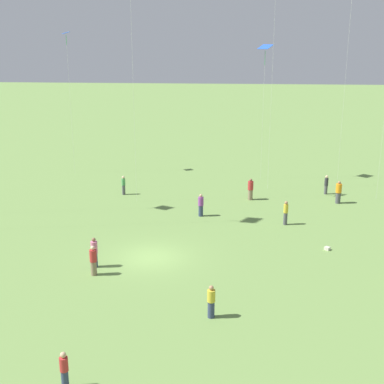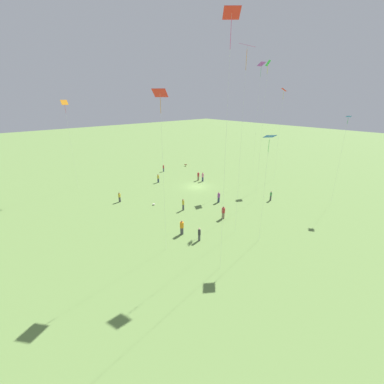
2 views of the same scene
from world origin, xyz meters
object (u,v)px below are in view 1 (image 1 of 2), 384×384
at_px(person_0, 286,213).
at_px(person_1, 251,189).
at_px(person_3, 64,370).
at_px(person_9, 326,185).
at_px(person_10, 94,252).
at_px(kite_7, 265,51).
at_px(person_6, 124,185).
at_px(person_2, 93,261).
at_px(person_5, 201,205).
at_px(picnic_bag_0, 327,248).
at_px(person_8, 211,302).
at_px(kite_6, 67,43).
at_px(person_7, 338,192).

height_order(person_0, person_1, person_1).
height_order(person_3, person_9, person_9).
bearing_deg(person_10, kite_7, 51.76).
height_order(person_6, kite_7, kite_7).
bearing_deg(kite_7, person_6, -72.78).
bearing_deg(person_2, person_1, 146.83).
relative_size(person_5, kite_7, 0.14).
bearing_deg(person_10, person_0, 23.62).
bearing_deg(picnic_bag_0, person_2, -71.12).
bearing_deg(person_5, person_8, -42.13).
bearing_deg(picnic_bag_0, person_10, -75.36).
relative_size(person_3, person_6, 0.98).
relative_size(person_1, kite_6, 0.14).
xyz_separation_m(person_5, kite_6, (-12.32, -13.47, 11.71)).
xyz_separation_m(person_1, person_10, (14.31, -9.67, 0.03)).
relative_size(person_10, kite_6, 0.14).
bearing_deg(kite_7, person_0, -4.36).
bearing_deg(kite_7, person_3, -25.55).
bearing_deg(kite_6, person_0, 71.60).
relative_size(person_0, person_3, 1.11).
relative_size(person_0, person_5, 1.03).
distance_m(kite_6, kite_7, 18.58).
relative_size(person_8, picnic_bag_0, 4.00).
height_order(person_8, person_9, person_8).
xyz_separation_m(person_6, person_7, (1.08, 18.13, 0.09)).
bearing_deg(person_9, person_2, -150.92).
height_order(person_7, picnic_bag_0, person_7).
bearing_deg(picnic_bag_0, person_3, -40.04).
xyz_separation_m(person_2, person_6, (-16.06, -1.48, -0.05)).
distance_m(person_0, person_6, 14.88).
bearing_deg(person_3, person_0, -71.22).
xyz_separation_m(person_5, kite_7, (-11.36, 5.08, 11.06)).
bearing_deg(person_9, person_3, -136.15).
xyz_separation_m(person_3, kite_7, (-32.48, 9.15, 11.12)).
height_order(person_0, person_3, person_0).
height_order(person_0, person_10, person_10).
distance_m(person_7, person_10, 21.85).
relative_size(person_3, person_5, 0.92).
height_order(kite_6, picnic_bag_0, kite_6).
bearing_deg(person_2, person_10, -170.37).
bearing_deg(kite_6, person_10, 35.64).
height_order(person_7, kite_6, kite_6).
bearing_deg(person_6, person_0, 1.09).
xyz_separation_m(person_6, kite_7, (-6.18, 12.11, 11.09)).
height_order(person_9, person_10, person_10).
distance_m(kite_6, picnic_bag_0, 31.30).
relative_size(person_0, person_6, 1.08).
bearing_deg(person_5, person_9, 74.83).
xyz_separation_m(person_2, person_8, (4.31, 6.99, -0.04)).
height_order(person_6, kite_6, kite_6).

